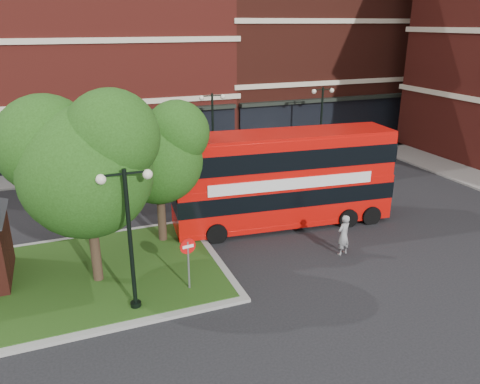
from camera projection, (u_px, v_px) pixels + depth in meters
name	position (u px, v px, depth m)	size (l,w,h in m)	color
ground	(284.00, 282.00, 17.57)	(120.00, 120.00, 0.00)	black
pavement_far	(177.00, 164.00, 31.99)	(44.00, 3.00, 0.12)	slate
terrace_far_left	(37.00, 55.00, 33.45)	(26.00, 12.00, 14.00)	maroon
terrace_far_right	(308.00, 37.00, 40.64)	(18.00, 12.00, 16.00)	#471911
traffic_island	(56.00, 282.00, 17.43)	(12.60, 7.60, 0.15)	gray
tree_island_west	(82.00, 159.00, 15.93)	(5.40, 4.71, 7.21)	#2D2116
tree_island_east	(155.00, 149.00, 19.33)	(4.46, 3.90, 6.29)	#2D2116
lamp_island	(130.00, 234.00, 14.90)	(1.72, 0.36, 5.00)	black
lamp_far_left	(213.00, 128.00, 29.98)	(1.72, 0.36, 5.00)	black
lamp_far_right	(321.00, 119.00, 32.72)	(1.72, 0.36, 5.00)	black
bus	(284.00, 173.00, 21.77)	(10.49, 3.36, 3.94)	#C10C07
woman	(343.00, 235.00, 19.38)	(0.64, 0.42, 1.76)	gray
car_silver	(82.00, 165.00, 29.20)	(1.86, 4.62, 1.57)	silver
car_white	(318.00, 149.00, 33.43)	(1.32, 3.79, 1.25)	silver
no_entry_sign	(188.00, 254.00, 16.44)	(0.58, 0.11, 2.10)	slate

